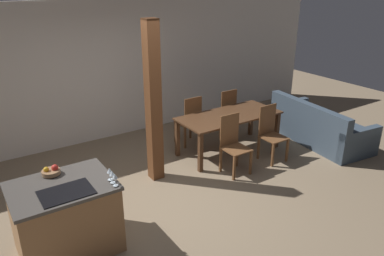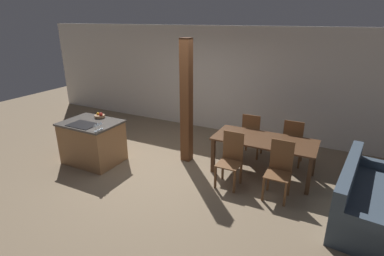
{
  "view_description": "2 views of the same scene",
  "coord_description": "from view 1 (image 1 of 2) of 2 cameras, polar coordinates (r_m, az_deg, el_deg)",
  "views": [
    {
      "loc": [
        -2.28,
        -4.14,
        3.06
      ],
      "look_at": [
        0.6,
        0.2,
        0.95
      ],
      "focal_mm": 35.0,
      "sensor_mm": 36.0,
      "label": 1
    },
    {
      "loc": [
        2.98,
        -4.44,
        2.88
      ],
      "look_at": [
        0.6,
        0.2,
        0.95
      ],
      "focal_mm": 28.0,
      "sensor_mm": 36.0,
      "label": 2
    }
  ],
  "objects": [
    {
      "name": "wine_glass_near",
      "position": [
        4.26,
        -11.68,
        -7.26
      ],
      "size": [
        0.06,
        0.06,
        0.15
      ],
      "color": "silver",
      "rests_on": "kitchen_island"
    },
    {
      "name": "kitchen_island",
      "position": [
        4.74,
        -18.65,
        -12.8
      ],
      "size": [
        1.15,
        0.88,
        0.89
      ],
      "color": "#9E7047",
      "rests_on": "ground_plane"
    },
    {
      "name": "dining_chair_near_left",
      "position": [
        6.21,
        6.28,
        -2.37
      ],
      "size": [
        0.4,
        0.4,
        0.99
      ],
      "color": "brown",
      "rests_on": "ground_plane"
    },
    {
      "name": "wall_back",
      "position": [
        7.45,
        -14.98,
        8.04
      ],
      "size": [
        11.2,
        0.08,
        2.7
      ],
      "color": "silver",
      "rests_on": "ground_plane"
    },
    {
      "name": "fruit_bowl",
      "position": [
        4.75,
        -20.66,
        -6.17
      ],
      "size": [
        0.22,
        0.22,
        0.11
      ],
      "color": "#99704C",
      "rests_on": "kitchen_island"
    },
    {
      "name": "ground_plane",
      "position": [
        5.63,
        -4.04,
        -10.93
      ],
      "size": [
        16.0,
        16.0,
        0.0
      ],
      "primitive_type": "plane",
      "color": "#847056"
    },
    {
      "name": "wine_glass_far",
      "position": [
        4.39,
        -12.46,
        -6.41
      ],
      "size": [
        0.06,
        0.06,
        0.15
      ],
      "color": "silver",
      "rests_on": "kitchen_island"
    },
    {
      "name": "wine_glass_middle",
      "position": [
        4.32,
        -12.07,
        -6.83
      ],
      "size": [
        0.06,
        0.06,
        0.15
      ],
      "color": "silver",
      "rests_on": "kitchen_island"
    },
    {
      "name": "dining_chair_near_right",
      "position": [
        6.75,
        11.91,
        -0.67
      ],
      "size": [
        0.4,
        0.4,
        0.99
      ],
      "color": "brown",
      "rests_on": "ground_plane"
    },
    {
      "name": "dining_table",
      "position": [
        6.88,
        5.66,
        1.28
      ],
      "size": [
        1.9,
        0.86,
        0.73
      ],
      "color": "#51331E",
      "rests_on": "ground_plane"
    },
    {
      "name": "dining_chair_far_right",
      "position": [
        7.65,
        5.07,
        2.44
      ],
      "size": [
        0.4,
        0.4,
        0.99
      ],
      "rotation": [
        0.0,
        0.0,
        3.14
      ],
      "color": "brown",
      "rests_on": "ground_plane"
    },
    {
      "name": "timber_post",
      "position": [
        5.73,
        -5.91,
        3.67
      ],
      "size": [
        0.2,
        0.2,
        2.53
      ],
      "color": "brown",
      "rests_on": "ground_plane"
    },
    {
      "name": "dining_chair_far_left",
      "position": [
        7.17,
        -0.31,
        1.18
      ],
      "size": [
        0.4,
        0.4,
        0.99
      ],
      "rotation": [
        0.0,
        0.0,
        3.14
      ],
      "color": "brown",
      "rests_on": "ground_plane"
    },
    {
      "name": "couch",
      "position": [
        7.82,
        18.77,
        -0.02
      ],
      "size": [
        1.15,
        2.09,
        0.84
      ],
      "rotation": [
        0.0,
        0.0,
        1.46
      ],
      "color": "#3D4C5B",
      "rests_on": "ground_plane"
    }
  ]
}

